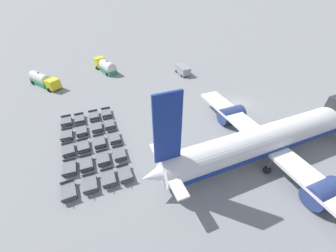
{
  "coord_description": "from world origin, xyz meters",
  "views": [
    {
      "loc": [
        25.71,
        -28.3,
        21.36
      ],
      "look_at": [
        3.35,
        -17.4,
        2.36
      ],
      "focal_mm": 22.0,
      "sensor_mm": 36.0,
      "label": 1
    }
  ],
  "objects_px": {
    "fuel_tanker_primary": "(43,80)",
    "baggage_dolly_row_mid_b_col_e": "(108,178)",
    "baggage_dolly_row_near_col_a": "(66,121)",
    "baggage_dolly_row_mid_a_col_c": "(83,146)",
    "baggage_dolly_row_mid_a_col_e": "(90,184)",
    "baggage_dolly_row_far_col_e": "(125,174)",
    "baggage_dolly_row_mid_b_col_b": "(97,127)",
    "baggage_dolly_row_mid_b_col_d": "(103,158)",
    "fuel_tanker_secondary": "(106,67)",
    "baggage_dolly_row_far_col_b": "(109,124)",
    "baggage_dolly_row_near_col_e": "(69,191)",
    "baggage_dolly_row_mid_a_col_d": "(86,163)",
    "baggage_dolly_row_mid_b_col_a": "(94,116)",
    "baggage_dolly_row_far_col_d": "(119,153)",
    "baggage_dolly_row_near_col_d": "(69,168)",
    "baggage_dolly_row_far_col_c": "(114,137)",
    "airplane": "(273,138)",
    "baggage_dolly_row_near_col_c": "(68,150)",
    "baggage_dolly_row_mid_b_col_c": "(99,141)",
    "baggage_dolly_row_mid_a_col_a": "(79,119)",
    "baggage_dolly_row_near_col_b": "(67,135)",
    "baggage_dolly_row_far_col_a": "(106,113)",
    "service_van": "(183,70)",
    "baggage_dolly_row_mid_a_col_b": "(81,131)"
  },
  "relations": [
    {
      "from": "fuel_tanker_primary",
      "to": "baggage_dolly_row_mid_b_col_e",
      "type": "bearing_deg",
      "value": 11.9
    },
    {
      "from": "baggage_dolly_row_mid_b_col_e",
      "to": "baggage_dolly_row_near_col_a",
      "type": "bearing_deg",
      "value": -166.29
    },
    {
      "from": "baggage_dolly_row_mid_a_col_c",
      "to": "baggage_dolly_row_mid_a_col_e",
      "type": "height_order",
      "value": "same"
    },
    {
      "from": "baggage_dolly_row_mid_b_col_e",
      "to": "baggage_dolly_row_far_col_e",
      "type": "relative_size",
      "value": 1.01
    },
    {
      "from": "baggage_dolly_row_mid_b_col_b",
      "to": "baggage_dolly_row_mid_b_col_d",
      "type": "distance_m",
      "value": 7.64
    },
    {
      "from": "fuel_tanker_secondary",
      "to": "baggage_dolly_row_far_col_b",
      "type": "height_order",
      "value": "fuel_tanker_secondary"
    },
    {
      "from": "baggage_dolly_row_near_col_e",
      "to": "baggage_dolly_row_mid_a_col_c",
      "type": "distance_m",
      "value": 7.87
    },
    {
      "from": "baggage_dolly_row_mid_a_col_d",
      "to": "baggage_dolly_row_mid_b_col_d",
      "type": "distance_m",
      "value": 2.27
    },
    {
      "from": "fuel_tanker_secondary",
      "to": "baggage_dolly_row_mid_b_col_a",
      "type": "height_order",
      "value": "fuel_tanker_secondary"
    },
    {
      "from": "baggage_dolly_row_mid_a_col_d",
      "to": "baggage_dolly_row_far_col_d",
      "type": "distance_m",
      "value": 4.56
    },
    {
      "from": "baggage_dolly_row_near_col_d",
      "to": "baggage_dolly_row_near_col_e",
      "type": "xyz_separation_m",
      "value": [
        3.78,
        -0.44,
        0.0
      ]
    },
    {
      "from": "baggage_dolly_row_mid_a_col_e",
      "to": "baggage_dolly_row_far_col_d",
      "type": "relative_size",
      "value": 1.0
    },
    {
      "from": "baggage_dolly_row_far_col_c",
      "to": "baggage_dolly_row_far_col_e",
      "type": "distance_m",
      "value": 7.66
    },
    {
      "from": "baggage_dolly_row_near_col_a",
      "to": "baggage_dolly_row_mid_a_col_c",
      "type": "xyz_separation_m",
      "value": [
        7.82,
        1.74,
        0.0
      ]
    },
    {
      "from": "airplane",
      "to": "baggage_dolly_row_near_col_c",
      "type": "distance_m",
      "value": 29.07
    },
    {
      "from": "fuel_tanker_secondary",
      "to": "baggage_dolly_row_near_col_c",
      "type": "height_order",
      "value": "fuel_tanker_secondary"
    },
    {
      "from": "baggage_dolly_row_mid_b_col_a",
      "to": "baggage_dolly_row_mid_b_col_c",
      "type": "xyz_separation_m",
      "value": [
        7.49,
        -0.49,
        0.0
      ]
    },
    {
      "from": "baggage_dolly_row_mid_b_col_b",
      "to": "baggage_dolly_row_far_col_b",
      "type": "height_order",
      "value": "same"
    },
    {
      "from": "baggage_dolly_row_far_col_d",
      "to": "fuel_tanker_primary",
      "type": "bearing_deg",
      "value": -162.38
    },
    {
      "from": "fuel_tanker_primary",
      "to": "baggage_dolly_row_mid_a_col_a",
      "type": "distance_m",
      "value": 19.12
    },
    {
      "from": "fuel_tanker_secondary",
      "to": "baggage_dolly_row_far_col_c",
      "type": "bearing_deg",
      "value": -10.21
    },
    {
      "from": "baggage_dolly_row_near_col_b",
      "to": "baggage_dolly_row_near_col_d",
      "type": "relative_size",
      "value": 1.0
    },
    {
      "from": "baggage_dolly_row_mid_a_col_a",
      "to": "baggage_dolly_row_far_col_a",
      "type": "bearing_deg",
      "value": 87.34
    },
    {
      "from": "service_van",
      "to": "baggage_dolly_row_far_col_d",
      "type": "distance_m",
      "value": 30.98
    },
    {
      "from": "baggage_dolly_row_mid_a_col_c",
      "to": "baggage_dolly_row_far_col_e",
      "type": "bearing_deg",
      "value": 27.71
    },
    {
      "from": "fuel_tanker_secondary",
      "to": "baggage_dolly_row_far_col_e",
      "type": "height_order",
      "value": "fuel_tanker_secondary"
    },
    {
      "from": "baggage_dolly_row_near_col_b",
      "to": "baggage_dolly_row_far_col_b",
      "type": "xyz_separation_m",
      "value": [
        0.1,
        6.74,
        0.0
      ]
    },
    {
      "from": "baggage_dolly_row_mid_b_col_e",
      "to": "baggage_dolly_row_mid_b_col_b",
      "type": "bearing_deg",
      "value": 176.63
    },
    {
      "from": "baggage_dolly_row_mid_b_col_b",
      "to": "baggage_dolly_row_far_col_e",
      "type": "bearing_deg",
      "value": 6.84
    },
    {
      "from": "baggage_dolly_row_mid_b_col_d",
      "to": "baggage_dolly_row_far_col_d",
      "type": "bearing_deg",
      "value": 86.54
    },
    {
      "from": "baggage_dolly_row_near_col_b",
      "to": "baggage_dolly_row_far_col_e",
      "type": "height_order",
      "value": "same"
    },
    {
      "from": "baggage_dolly_row_mid_b_col_c",
      "to": "baggage_dolly_row_far_col_d",
      "type": "height_order",
      "value": "same"
    },
    {
      "from": "baggage_dolly_row_near_col_c",
      "to": "baggage_dolly_row_mid_b_col_b",
      "type": "distance_m",
      "value": 6.06
    },
    {
      "from": "fuel_tanker_secondary",
      "to": "baggage_dolly_row_mid_a_col_b",
      "type": "height_order",
      "value": "fuel_tanker_secondary"
    },
    {
      "from": "baggage_dolly_row_mid_a_col_d",
      "to": "baggage_dolly_row_far_col_e",
      "type": "relative_size",
      "value": 1.01
    },
    {
      "from": "baggage_dolly_row_near_col_a",
      "to": "baggage_dolly_row_mid_a_col_d",
      "type": "xyz_separation_m",
      "value": [
        11.6,
        1.59,
        0.0
      ]
    },
    {
      "from": "baggage_dolly_row_mid_a_col_a",
      "to": "baggage_dolly_row_far_col_c",
      "type": "distance_m",
      "value": 8.74
    },
    {
      "from": "baggage_dolly_row_mid_b_col_b",
      "to": "baggage_dolly_row_far_col_d",
      "type": "height_order",
      "value": "same"
    },
    {
      "from": "baggage_dolly_row_near_col_d",
      "to": "baggage_dolly_row_mid_b_col_e",
      "type": "height_order",
      "value": "same"
    },
    {
      "from": "baggage_dolly_row_mid_b_col_b",
      "to": "baggage_dolly_row_far_col_e",
      "type": "distance_m",
      "value": 11.7
    },
    {
      "from": "fuel_tanker_secondary",
      "to": "service_van",
      "type": "height_order",
      "value": "fuel_tanker_secondary"
    },
    {
      "from": "service_van",
      "to": "baggage_dolly_row_mid_a_col_b",
      "type": "xyz_separation_m",
      "value": [
        13.64,
        -26.49,
        -0.64
      ]
    },
    {
      "from": "service_van",
      "to": "baggage_dolly_row_far_col_b",
      "type": "relative_size",
      "value": 1.38
    },
    {
      "from": "baggage_dolly_row_mid_b_col_e",
      "to": "baggage_dolly_row_far_col_b",
      "type": "relative_size",
      "value": 1.0
    },
    {
      "from": "service_van",
      "to": "fuel_tanker_primary",
      "type": "bearing_deg",
      "value": -104.56
    },
    {
      "from": "baggage_dolly_row_near_col_a",
      "to": "baggage_dolly_row_mid_a_col_d",
      "type": "height_order",
      "value": "same"
    },
    {
      "from": "baggage_dolly_row_mid_b_col_e",
      "to": "baggage_dolly_row_mid_b_col_a",
      "type": "bearing_deg",
      "value": 176.73
    },
    {
      "from": "baggage_dolly_row_mid_b_col_c",
      "to": "baggage_dolly_row_mid_b_col_b",
      "type": "bearing_deg",
      "value": 175.53
    },
    {
      "from": "baggage_dolly_row_near_col_d",
      "to": "baggage_dolly_row_mid_a_col_e",
      "type": "bearing_deg",
      "value": 28.05
    },
    {
      "from": "baggage_dolly_row_mid_a_col_c",
      "to": "baggage_dolly_row_mid_a_col_d",
      "type": "xyz_separation_m",
      "value": [
        3.77,
        -0.15,
        0.0
      ]
    }
  ]
}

